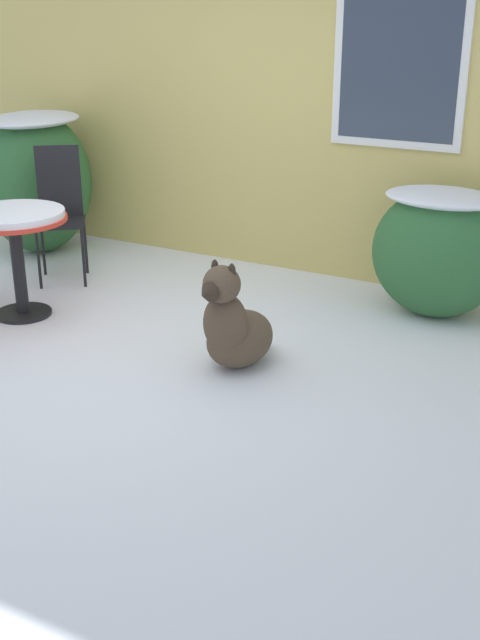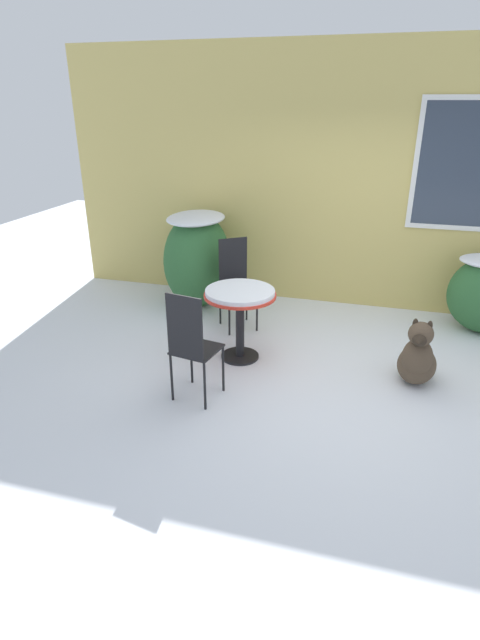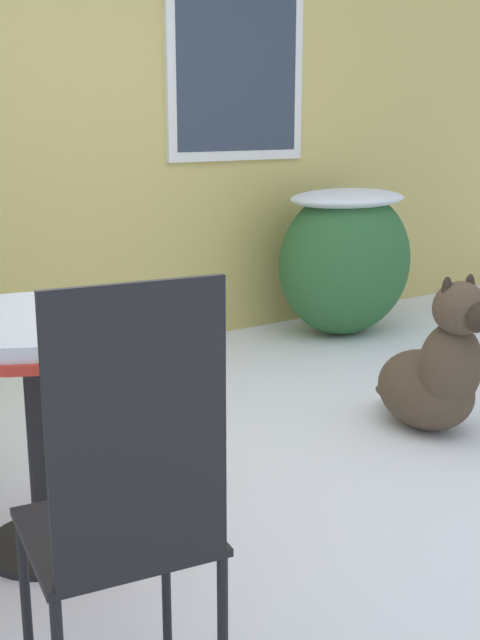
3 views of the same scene
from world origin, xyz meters
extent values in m
plane|color=white|center=(0.00, 0.00, 0.00)|extent=(16.00, 16.00, 0.00)
cube|color=tan|center=(0.00, 2.20, 1.64)|extent=(8.00, 0.06, 3.28)
cube|color=silver|center=(1.10, 2.16, 1.89)|extent=(1.03, 0.04, 1.53)
cube|color=#2D3847|center=(1.10, 2.14, 1.89)|extent=(0.91, 0.01, 1.41)
ellipsoid|color=#2D6033|center=(-2.01, 1.58, 0.63)|extent=(0.86, 1.09, 1.26)
ellipsoid|color=white|center=(-2.01, 1.58, 1.20)|extent=(0.73, 0.93, 0.12)
ellipsoid|color=#2D6033|center=(1.63, 1.69, 0.47)|extent=(0.97, 0.69, 0.95)
ellipsoid|color=white|center=(1.63, 1.69, 0.89)|extent=(0.82, 0.58, 0.12)
cylinder|color=black|center=(-1.04, 0.24, 0.01)|extent=(0.41, 0.41, 0.03)
cylinder|color=black|center=(-1.04, 0.24, 0.37)|extent=(0.09, 0.09, 0.69)
cylinder|color=red|center=(-1.04, 0.24, 0.73)|extent=(0.76, 0.76, 0.03)
cylinder|color=white|center=(-1.04, 0.24, 0.77)|extent=(0.73, 0.73, 0.05)
cube|color=black|center=(-1.28, 0.99, 0.49)|extent=(0.54, 0.54, 0.02)
cube|color=black|center=(-1.39, 1.15, 0.80)|extent=(0.30, 0.22, 0.58)
cylinder|color=black|center=(-1.32, 0.75, 0.24)|extent=(0.02, 0.02, 0.49)
cylinder|color=black|center=(-1.03, 0.96, 0.24)|extent=(0.02, 0.02, 0.49)
cylinder|color=black|center=(-1.52, 1.03, 0.24)|extent=(0.02, 0.02, 0.49)
cylinder|color=black|center=(-1.24, 1.24, 0.24)|extent=(0.02, 0.02, 0.49)
ellipsoid|color=#4C3D2D|center=(0.79, 0.25, 0.18)|extent=(0.44, 0.55, 0.36)
ellipsoid|color=#4C3D2D|center=(0.77, 0.10, 0.33)|extent=(0.32, 0.29, 0.39)
sphere|color=#4C3D2D|center=(0.76, 0.06, 0.60)|extent=(0.23, 0.23, 0.23)
cone|color=#2D241B|center=(0.74, -0.09, 0.58)|extent=(0.14, 0.10, 0.13)
ellipsoid|color=#2D241B|center=(0.70, 0.09, 0.68)|extent=(0.06, 0.04, 0.10)
ellipsoid|color=#2D241B|center=(0.83, 0.07, 0.68)|extent=(0.06, 0.04, 0.10)
ellipsoid|color=#4C3D2D|center=(0.82, 0.48, 0.08)|extent=(0.11, 0.24, 0.07)
camera|label=1|loc=(3.02, -3.87, 2.20)|focal=45.00mm
camera|label=2|loc=(0.28, -4.43, 2.60)|focal=28.00mm
camera|label=3|loc=(-1.93, -2.07, 1.38)|focal=45.00mm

